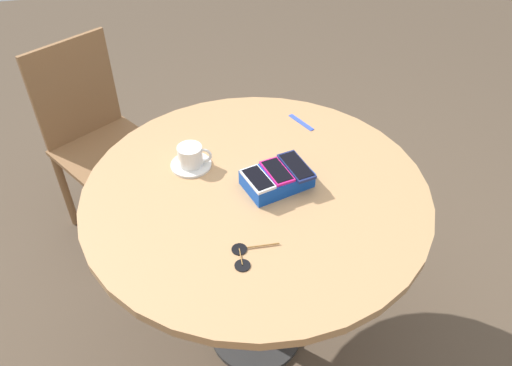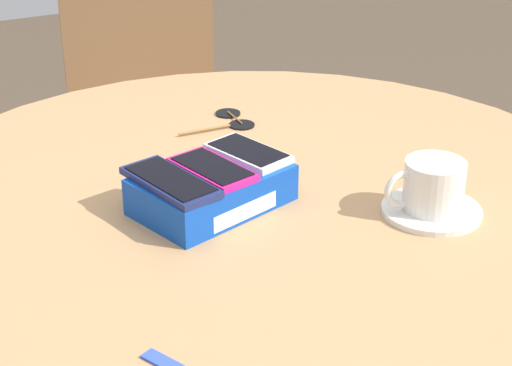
{
  "view_description": "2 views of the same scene",
  "coord_description": "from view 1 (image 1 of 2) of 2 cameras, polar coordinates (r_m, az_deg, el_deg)",
  "views": [
    {
      "loc": [
        0.24,
        1.11,
        1.8
      ],
      "look_at": [
        0.0,
        0.0,
        0.81
      ],
      "focal_mm": 35.0,
      "sensor_mm": 36.0,
      "label": 1
    },
    {
      "loc": [
        -0.48,
        -0.92,
        1.32
      ],
      "look_at": [
        0.0,
        0.0,
        0.81
      ],
      "focal_mm": 60.0,
      "sensor_mm": 36.0,
      "label": 2
    }
  ],
  "objects": [
    {
      "name": "coffee_cup",
      "position": [
        1.59,
        -7.45,
        3.16
      ],
      "size": [
        0.11,
        0.08,
        0.07
      ],
      "color": "silver",
      "rests_on": "saucer"
    },
    {
      "name": "lanyard_strap",
      "position": [
        1.81,
        5.18,
        6.92
      ],
      "size": [
        0.06,
        0.12,
        0.0
      ],
      "primitive_type": "cube",
      "rotation": [
        0.0,
        0.0,
        -1.14
      ],
      "color": "blue",
      "rests_on": "round_table"
    },
    {
      "name": "phone_box",
      "position": [
        1.52,
        2.43,
        0.44
      ],
      "size": [
        0.22,
        0.18,
        0.05
      ],
      "color": "#0F42AD",
      "rests_on": "round_table"
    },
    {
      "name": "saucer",
      "position": [
        1.62,
        -7.42,
        2.09
      ],
      "size": [
        0.13,
        0.13,
        0.01
      ],
      "primitive_type": "cylinder",
      "color": "silver",
      "rests_on": "round_table"
    },
    {
      "name": "chair_near_window",
      "position": [
        2.36,
        -17.42,
        4.61
      ],
      "size": [
        0.56,
        0.56,
        0.91
      ],
      "color": "brown",
      "rests_on": "ground_plane"
    },
    {
      "name": "sunglasses",
      "position": [
        1.33,
        -1.44,
        -8.33
      ],
      "size": [
        0.13,
        0.1,
        0.01
      ],
      "color": "black",
      "rests_on": "round_table"
    },
    {
      "name": "phone_magenta",
      "position": [
        1.5,
        2.41,
        1.36
      ],
      "size": [
        0.09,
        0.13,
        0.01
      ],
      "color": "#D11975",
      "rests_on": "phone_box"
    },
    {
      "name": "round_table",
      "position": [
        1.59,
        0.0,
        -3.3
      ],
      "size": [
        1.06,
        1.06,
        0.79
      ],
      "color": "#2D2D2D",
      "rests_on": "ground_plane"
    },
    {
      "name": "ground_plane",
      "position": [
        2.13,
        0.0,
        -16.68
      ],
      "size": [
        8.0,
        8.0,
        0.0
      ],
      "primitive_type": "plane",
      "color": "brown"
    },
    {
      "name": "phone_navy",
      "position": [
        1.52,
        4.63,
        1.93
      ],
      "size": [
        0.09,
        0.15,
        0.01
      ],
      "color": "navy",
      "rests_on": "phone_box"
    },
    {
      "name": "phone_white",
      "position": [
        1.47,
        0.22,
        0.46
      ],
      "size": [
        0.09,
        0.13,
        0.01
      ],
      "color": "silver",
      "rests_on": "phone_box"
    }
  ]
}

